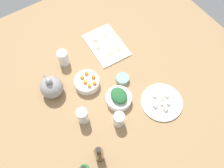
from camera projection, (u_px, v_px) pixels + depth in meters
The scene contains 30 objects.
tabletop at pixel (112, 89), 145.89cm from camera, with size 190.00×190.00×3.00cm, color #98754E.
cutting_board at pixel (106, 45), 159.84cm from camera, with size 31.78×21.79×1.00cm, color white.
plate_tofu at pixel (162, 102), 139.26cm from camera, with size 25.01×25.01×1.20cm, color white.
bowl_greens at pixel (119, 99), 138.23cm from camera, with size 15.46×15.46×5.02cm, color white.
bowl_carrots at pixel (87, 82), 143.22cm from camera, with size 15.42×15.42×5.55cm, color white.
bowl_small_side at pixel (122, 79), 145.55cm from camera, with size 8.41×8.41×3.55cm, color gray.
teapot at pixel (52, 87), 137.74cm from camera, with size 15.78×13.65×15.70cm.
bottle_1 at pixel (99, 155), 116.92cm from camera, with size 4.57×4.57×20.18cm.
drinking_glass_0 at pixel (83, 116), 129.50cm from camera, with size 6.24×6.24×11.74cm, color white.
drinking_glass_1 at pixel (119, 120), 129.28cm from camera, with size 6.35×6.35×10.24cm, color white.
drinking_glass_2 at pixel (63, 58), 148.71cm from camera, with size 6.72×6.72×10.91cm, color white.
carrot_cube_0 at pixel (89, 85), 138.04cm from camera, with size 1.80×1.80×1.80cm, color orange.
carrot_cube_1 at pixel (87, 73), 142.06cm from camera, with size 1.80×1.80×1.80cm, color orange.
carrot_cube_2 at pixel (82, 77), 140.70cm from camera, with size 1.80×1.80×1.80cm, color orange.
carrot_cube_3 at pixel (95, 83), 138.79cm from camera, with size 1.80×1.80×1.80cm, color orange.
carrot_cube_4 at pixel (93, 77), 140.80cm from camera, with size 1.80×1.80×1.80cm, color orange.
carrot_cube_5 at pixel (85, 82), 139.18cm from camera, with size 1.80×1.80×1.80cm, color orange.
chopped_greens_mound at pixel (119, 96), 134.26cm from camera, with size 11.38×9.16×3.99cm, color #266031.
tofu_cube_0 at pixel (168, 103), 137.24cm from camera, with size 2.20×2.20×2.20cm, color white.
tofu_cube_1 at pixel (155, 96), 139.42cm from camera, with size 2.20×2.20×2.20cm, color white.
tofu_cube_2 at pixel (161, 104), 136.96cm from camera, with size 2.20×2.20×2.20cm, color silver.
tofu_cube_3 at pixel (167, 96), 139.44cm from camera, with size 2.20×2.20×2.20cm, color silver.
tofu_cube_4 at pixel (155, 105), 136.41cm from camera, with size 2.20×2.20×2.20cm, color white.
tofu_cube_5 at pixel (161, 98), 138.67cm from camera, with size 2.20×2.20×2.20cm, color white.
tofu_cube_6 at pixel (166, 109), 135.34cm from camera, with size 2.20×2.20×2.20cm, color #F7E3CF.
dumpling_0 at pixel (96, 40), 159.64cm from camera, with size 4.37×4.36×2.68cm, color beige.
dumpling_1 at pixel (98, 47), 157.14cm from camera, with size 4.04×3.57×2.03cm, color beige.
dumpling_2 at pixel (110, 53), 154.70cm from camera, with size 5.26×5.14×2.35cm, color beige.
dumpling_3 at pixel (104, 34), 162.26cm from camera, with size 5.99×5.87×2.27cm, color beige.
dumpling_4 at pixel (118, 49), 156.31cm from camera, with size 4.82×4.45×2.27cm, color beige.
Camera 1 is at (-55.40, 36.62, 131.43)cm, focal length 36.96 mm.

